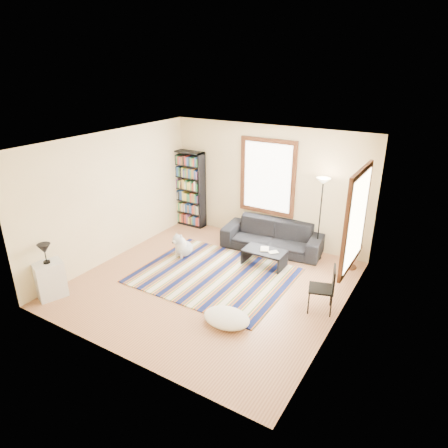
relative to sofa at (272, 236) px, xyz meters
The scene contains 21 objects.
floor 2.12m from the sofa, 100.60° to the right, with size 5.00×5.00×0.10m, color #B47D52.
ceiling 3.27m from the sofa, 100.60° to the right, with size 5.00×5.00×0.10m, color white.
wall_back 1.24m from the sofa, 127.50° to the left, with size 5.00×0.10×2.80m, color beige.
wall_front 4.74m from the sofa, 94.77° to the right, with size 5.00×0.10×2.80m, color beige.
wall_left 3.73m from the sofa, 145.05° to the right, with size 0.10×5.00×2.80m, color beige.
wall_right 3.17m from the sofa, 43.42° to the right, with size 0.10×5.00×2.80m, color beige.
window_back 1.39m from the sofa, 132.41° to the left, with size 1.20×0.06×1.60m, color white.
window_right 2.74m from the sofa, 30.93° to the right, with size 0.06×1.20×1.60m, color white.
rug 1.87m from the sofa, 105.54° to the right, with size 3.04×2.43×0.02m, color #0D1541.
sofa is the anchor object (origin of this frame).
bookshelf 2.67m from the sofa, behind, with size 0.90×0.30×2.00m, color black.
coffee_table 0.86m from the sofa, 76.73° to the right, with size 0.90×0.50×0.36m, color black.
book_a 0.83m from the sofa, 83.45° to the right, with size 0.24×0.18×0.02m, color beige.
book_b 0.85m from the sofa, 66.05° to the right, with size 0.14×0.20×0.01m, color beige.
floor_cushion 3.08m from the sofa, 79.56° to the right, with size 0.83×0.62×0.21m, color beige.
floor_lamp 1.21m from the sofa, ahead, with size 0.30×0.30×1.86m, color black, non-canonical shape.
side_table 1.82m from the sofa, ahead, with size 0.40×0.40×0.54m, color #482012.
folding_chair 2.54m from the sofa, 45.94° to the right, with size 0.42×0.40×0.86m, color black.
white_cabinet 4.82m from the sofa, 123.87° to the right, with size 0.38×0.50×0.70m, color silver.
table_lamp 4.85m from the sofa, 123.87° to the right, with size 0.24×0.24×0.38m, color black, non-canonical shape.
dog 2.07m from the sofa, 139.34° to the right, with size 0.42×0.58×0.58m, color silver, non-canonical shape.
Camera 1 is at (3.81, -5.80, 4.12)m, focal length 32.00 mm.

